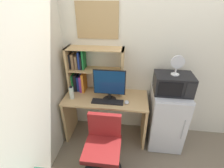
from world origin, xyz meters
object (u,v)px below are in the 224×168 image
object	(u,v)px
hutch_bookshelf	(87,70)
computer_mouse	(127,102)
desk_fan	(177,64)
desk_chair	(103,150)
microwave	(173,84)
monitor	(109,84)
mini_fridge	(166,118)
wall_corkboard	(97,21)
keyboard	(107,102)
water_bottle	(72,93)

from	to	relation	value
hutch_bookshelf	computer_mouse	xyz separation A→B (m)	(0.63, -0.29, -0.34)
computer_mouse	desk_fan	world-z (taller)	desk_fan
desk_chair	microwave	bearing A→B (deg)	35.39
computer_mouse	hutch_bookshelf	bearing A→B (deg)	155.17
computer_mouse	desk_chair	size ratio (longest dim) A/B	0.10
monitor	mini_fridge	xyz separation A→B (m)	(0.88, 0.05, -0.57)
wall_corkboard	computer_mouse	bearing A→B (deg)	-40.49
monitor	keyboard	bearing A→B (deg)	-107.38
monitor	water_bottle	distance (m)	0.59
hutch_bookshelf	desk_fan	bearing A→B (deg)	-8.37
hutch_bookshelf	monitor	world-z (taller)	hutch_bookshelf
keyboard	computer_mouse	xyz separation A→B (m)	(0.28, 0.01, 0.01)
computer_mouse	water_bottle	world-z (taller)	water_bottle
microwave	wall_corkboard	world-z (taller)	wall_corkboard
desk_fan	wall_corkboard	distance (m)	1.22
keyboard	desk_chair	bearing A→B (deg)	-88.55
mini_fridge	desk_fan	size ratio (longest dim) A/B	3.52
monitor	keyboard	world-z (taller)	monitor
keyboard	mini_fridge	size ratio (longest dim) A/B	0.48
microwave	wall_corkboard	size ratio (longest dim) A/B	0.85
water_bottle	microwave	xyz separation A→B (m)	(1.44, 0.08, 0.21)
monitor	computer_mouse	bearing A→B (deg)	-12.51
computer_mouse	desk_fan	bearing A→B (deg)	10.02
hutch_bookshelf	keyboard	xyz separation A→B (m)	(0.36, -0.30, -0.35)
computer_mouse	microwave	bearing A→B (deg)	10.54
keyboard	microwave	world-z (taller)	microwave
wall_corkboard	desk_fan	bearing A→B (deg)	-14.95
water_bottle	mini_fridge	distance (m)	1.50
wall_corkboard	water_bottle	bearing A→B (deg)	-134.62
monitor	water_bottle	world-z (taller)	monitor
keyboard	desk_chair	world-z (taller)	desk_chair
desk_fan	desk_chair	world-z (taller)	desk_fan
monitor	water_bottle	size ratio (longest dim) A/B	2.35
water_bottle	microwave	world-z (taller)	microwave
water_bottle	mini_fridge	size ratio (longest dim) A/B	0.22
desk_fan	wall_corkboard	size ratio (longest dim) A/B	0.45
keyboard	desk_fan	bearing A→B (deg)	7.41
mini_fridge	wall_corkboard	world-z (taller)	wall_corkboard
microwave	desk_chair	world-z (taller)	microwave
water_bottle	desk_fan	bearing A→B (deg)	2.85
water_bottle	wall_corkboard	size ratio (longest dim) A/B	0.35
microwave	wall_corkboard	distance (m)	1.35
water_bottle	desk_fan	xyz separation A→B (m)	(1.44, 0.07, 0.50)
computer_mouse	wall_corkboard	xyz separation A→B (m)	(-0.47, 0.40, 1.04)
keyboard	microwave	size ratio (longest dim) A/B	0.91
mini_fridge	microwave	world-z (taller)	microwave
monitor	desk_chair	size ratio (longest dim) A/B	0.57
desk_fan	keyboard	bearing A→B (deg)	-172.59
computer_mouse	wall_corkboard	bearing A→B (deg)	139.51
monitor	mini_fridge	world-z (taller)	monitor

